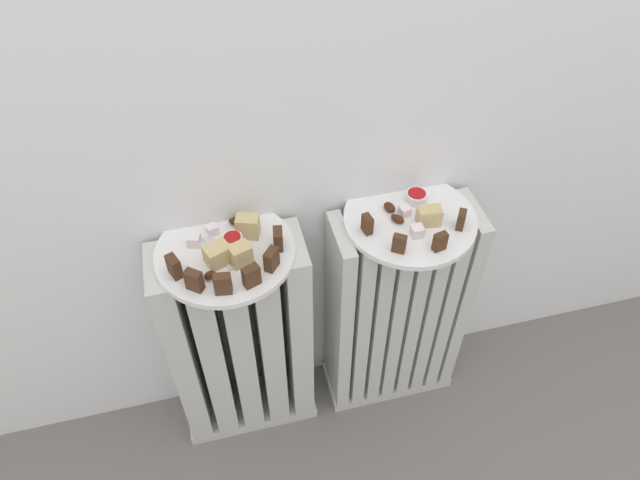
{
  "coord_description": "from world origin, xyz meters",
  "views": [
    {
      "loc": [
        -0.19,
        -0.49,
        1.42
      ],
      "look_at": [
        0.0,
        0.28,
        0.59
      ],
      "focal_mm": 32.87,
      "sensor_mm": 36.0,
      "label": 1
    }
  ],
  "objects_px": {
    "radiator_left": "(241,344)",
    "jam_bowl_right": "(416,196)",
    "fork": "(217,250)",
    "radiator_right": "(395,312)",
    "plate_right": "(410,219)",
    "jam_bowl_left": "(233,241)",
    "plate_left": "(225,252)"
  },
  "relations": [
    {
      "from": "radiator_left",
      "to": "jam_bowl_right",
      "type": "xyz_separation_m",
      "value": [
        0.4,
        0.04,
        0.33
      ]
    },
    {
      "from": "fork",
      "to": "radiator_right",
      "type": "bearing_deg",
      "value": -0.09
    },
    {
      "from": "plate_right",
      "to": "jam_bowl_right",
      "type": "relative_size",
      "value": 5.93
    },
    {
      "from": "radiator_left",
      "to": "jam_bowl_left",
      "type": "distance_m",
      "value": 0.33
    },
    {
      "from": "jam_bowl_right",
      "to": "fork",
      "type": "distance_m",
      "value": 0.41
    },
    {
      "from": "fork",
      "to": "jam_bowl_left",
      "type": "bearing_deg",
      "value": 12.32
    },
    {
      "from": "radiator_left",
      "to": "plate_right",
      "type": "relative_size",
      "value": 2.24
    },
    {
      "from": "radiator_left",
      "to": "plate_right",
      "type": "height_order",
      "value": "plate_right"
    },
    {
      "from": "jam_bowl_left",
      "to": "fork",
      "type": "bearing_deg",
      "value": -167.68
    },
    {
      "from": "jam_bowl_right",
      "to": "radiator_left",
      "type": "bearing_deg",
      "value": -173.9
    },
    {
      "from": "radiator_right",
      "to": "plate_right",
      "type": "height_order",
      "value": "plate_right"
    },
    {
      "from": "radiator_right",
      "to": "jam_bowl_right",
      "type": "bearing_deg",
      "value": 57.07
    },
    {
      "from": "jam_bowl_left",
      "to": "radiator_right",
      "type": "bearing_deg",
      "value": -1.24
    },
    {
      "from": "radiator_left",
      "to": "jam_bowl_right",
      "type": "distance_m",
      "value": 0.52
    },
    {
      "from": "radiator_left",
      "to": "plate_left",
      "type": "relative_size",
      "value": 2.24
    },
    {
      "from": "plate_left",
      "to": "jam_bowl_left",
      "type": "xyz_separation_m",
      "value": [
        0.02,
        0.01,
        0.02
      ]
    },
    {
      "from": "plate_left",
      "to": "fork",
      "type": "bearing_deg",
      "value": 177.56
    },
    {
      "from": "plate_left",
      "to": "jam_bowl_right",
      "type": "relative_size",
      "value": 5.93
    },
    {
      "from": "radiator_right",
      "to": "jam_bowl_left",
      "type": "xyz_separation_m",
      "value": [
        -0.35,
        0.01,
        0.33
      ]
    },
    {
      "from": "radiator_right",
      "to": "plate_left",
      "type": "distance_m",
      "value": 0.48
    },
    {
      "from": "plate_left",
      "to": "plate_right",
      "type": "distance_m",
      "value": 0.37
    },
    {
      "from": "jam_bowl_left",
      "to": "fork",
      "type": "relative_size",
      "value": 0.4
    },
    {
      "from": "radiator_right",
      "to": "fork",
      "type": "relative_size",
      "value": 6.08
    },
    {
      "from": "jam_bowl_left",
      "to": "plate_right",
      "type": "bearing_deg",
      "value": -1.24
    },
    {
      "from": "plate_right",
      "to": "fork",
      "type": "bearing_deg",
      "value": 179.91
    },
    {
      "from": "plate_right",
      "to": "radiator_left",
      "type": "bearing_deg",
      "value": -180.0
    },
    {
      "from": "jam_bowl_left",
      "to": "fork",
      "type": "xyz_separation_m",
      "value": [
        -0.03,
        -0.01,
        -0.01
      ]
    },
    {
      "from": "radiator_left",
      "to": "jam_bowl_right",
      "type": "bearing_deg",
      "value": 6.1
    },
    {
      "from": "radiator_left",
      "to": "fork",
      "type": "height_order",
      "value": "fork"
    },
    {
      "from": "plate_right",
      "to": "jam_bowl_left",
      "type": "xyz_separation_m",
      "value": [
        -0.35,
        0.01,
        0.02
      ]
    },
    {
      "from": "radiator_right",
      "to": "fork",
      "type": "bearing_deg",
      "value": 179.91
    },
    {
      "from": "radiator_left",
      "to": "fork",
      "type": "distance_m",
      "value": 0.32
    }
  ]
}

